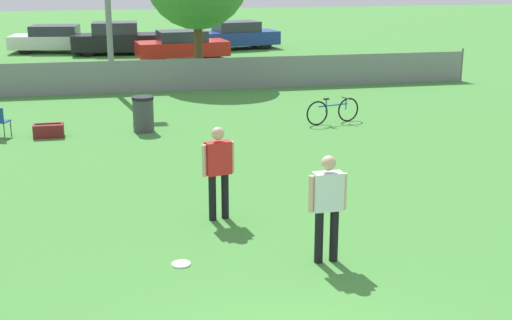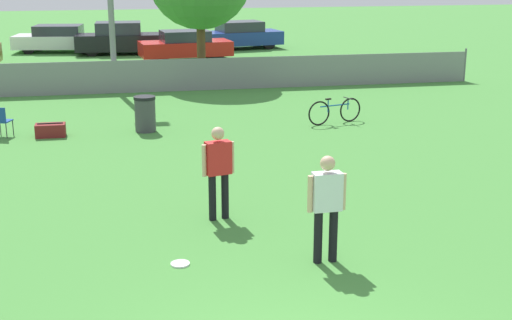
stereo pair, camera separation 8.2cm
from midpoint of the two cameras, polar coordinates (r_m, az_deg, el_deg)
fence_backline at (r=24.62m, az=-7.50°, el=6.71°), size 22.08×0.07×1.21m
player_receiver_white at (r=10.50m, az=5.52°, el=-3.27°), size 0.59×0.24×1.65m
player_defender_red at (r=12.20m, az=-3.23°, el=-0.49°), size 0.58×0.32×1.65m
frisbee_disc at (r=10.74m, az=-6.23°, el=-8.26°), size 0.29×0.29×0.03m
bicycle_sideline at (r=19.73m, az=6.06°, el=3.92°), size 1.64×0.59×0.72m
trash_bin at (r=18.90m, az=-9.13°, el=3.66°), size 0.57×0.57×0.93m
gear_bag_sideline at (r=18.90m, az=-16.38°, el=2.28°), size 0.74×0.41×0.36m
parked_car_white at (r=36.37m, az=-15.83°, el=9.30°), size 4.43×2.34×1.29m
parked_car_dark at (r=34.93m, az=-11.25°, el=9.48°), size 4.08×1.87×1.51m
parked_car_red at (r=32.25m, az=-6.00°, el=9.09°), size 4.18×2.15×1.33m
parked_car_blue at (r=36.42m, az=-1.65°, el=9.95°), size 4.37×2.47×1.37m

